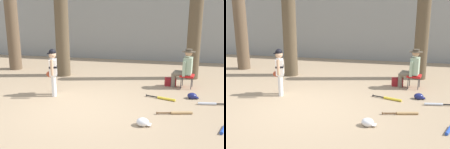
# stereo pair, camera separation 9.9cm
# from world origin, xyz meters

# --- Properties ---
(ground_plane) EXTENTS (60.00, 60.00, 0.00)m
(ground_plane) POSITION_xyz_m (0.00, 0.00, 0.00)
(ground_plane) COLOR #9E8466
(concrete_back_wall) EXTENTS (18.00, 0.36, 3.17)m
(concrete_back_wall) POSITION_xyz_m (0.00, 7.08, 1.59)
(concrete_back_wall) COLOR gray
(concrete_back_wall) RESTS_ON ground
(tree_near_player) EXTENTS (0.73, 0.73, 4.68)m
(tree_near_player) POSITION_xyz_m (-1.79, 3.07, 1.98)
(tree_near_player) COLOR brown
(tree_near_player) RESTS_ON ground
(tree_behind_spectator) EXTENTS (0.64, 0.64, 4.38)m
(tree_behind_spectator) POSITION_xyz_m (2.80, 3.71, 1.88)
(tree_behind_spectator) COLOR brown
(tree_behind_spectator) RESTS_ON ground
(young_ballplayer) EXTENTS (0.47, 0.55, 1.31)m
(young_ballplayer) POSITION_xyz_m (-1.09, 0.81, 0.74)
(young_ballplayer) COLOR white
(young_ballplayer) RESTS_ON ground
(folding_stool) EXTENTS (0.47, 0.47, 0.41)m
(folding_stool) POSITION_xyz_m (2.57, 2.43, 0.36)
(folding_stool) COLOR red
(folding_stool) RESTS_ON ground
(seated_spectator) EXTENTS (0.68, 0.54, 1.20)m
(seated_spectator) POSITION_xyz_m (2.48, 2.45, 0.64)
(seated_spectator) COLOR #6B6051
(seated_spectator) RESTS_ON ground
(handbag_beside_stool) EXTENTS (0.36, 0.23, 0.26)m
(handbag_beside_stool) POSITION_xyz_m (2.08, 2.53, 0.13)
(handbag_beside_stool) COLOR maroon
(handbag_beside_stool) RESTS_ON ground
(tree_far_left) EXTENTS (0.68, 0.68, 5.03)m
(tree_far_left) POSITION_xyz_m (-4.19, 3.66, 2.19)
(tree_far_left) COLOR brown
(tree_far_left) RESTS_ON ground
(bat_aluminum_silver) EXTENTS (0.75, 0.17, 0.07)m
(bat_aluminum_silver) POSITION_xyz_m (3.06, 0.96, 0.03)
(bat_aluminum_silver) COLOR #B7BCC6
(bat_aluminum_silver) RESTS_ON ground
(bat_yellow_trainer) EXTENTS (0.79, 0.32, 0.07)m
(bat_yellow_trainer) POSITION_xyz_m (1.93, 1.12, 0.03)
(bat_yellow_trainer) COLOR yellow
(bat_yellow_trainer) RESTS_ON ground
(bat_wood_tan) EXTENTS (0.81, 0.26, 0.07)m
(bat_wood_tan) POSITION_xyz_m (2.29, 0.17, 0.03)
(bat_wood_tan) COLOR tan
(bat_wood_tan) RESTS_ON ground
(bat_blue_youth) EXTENTS (0.32, 0.71, 0.07)m
(bat_blue_youth) POSITION_xyz_m (3.15, -0.44, 0.03)
(bat_blue_youth) COLOR #2347AD
(bat_blue_youth) RESTS_ON ground
(batting_helmet_navy) EXTENTS (0.29, 0.23, 0.17)m
(batting_helmet_navy) POSITION_xyz_m (2.67, 1.38, 0.07)
(batting_helmet_navy) COLOR navy
(batting_helmet_navy) RESTS_ON ground
(batting_helmet_white) EXTENTS (0.30, 0.23, 0.18)m
(batting_helmet_white) POSITION_xyz_m (1.56, -0.62, 0.08)
(batting_helmet_white) COLOR silver
(batting_helmet_white) RESTS_ON ground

